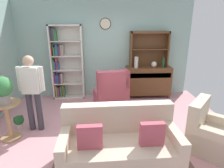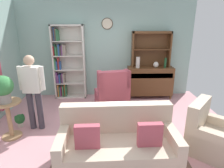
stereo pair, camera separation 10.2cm
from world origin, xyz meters
The scene contains 18 objects.
ground_plane centered at (0.00, 0.00, -0.01)m, with size 5.40×4.60×0.02m, color #C68C93.
wall_back centered at (0.00, 2.13, 1.40)m, with size 5.00×0.09×2.80m.
area_rug centered at (0.20, -0.30, 0.00)m, with size 2.21×1.93×0.01m, color brown.
bookshelf centered at (-1.16, 1.94, 1.03)m, with size 0.90×0.30×2.10m.
sideboard centered at (1.27, 1.86, 0.51)m, with size 1.30×0.45×0.92m.
sideboard_hutch centered at (1.27, 1.97, 1.56)m, with size 1.10×0.26×1.00m.
vase_tall centered at (0.88, 1.78, 1.08)m, with size 0.11×0.11×0.31m, color beige.
vase_round centered at (1.40, 1.79, 1.01)m, with size 0.15×0.15×0.17m, color beige.
bottle_wine centered at (1.66, 1.77, 1.06)m, with size 0.07×0.07×0.28m, color #194223.
couch_floral centered at (0.15, -0.96, 0.31)m, with size 1.82×0.90×0.90m.
armchair_floral centered at (1.77, -0.73, 0.29)m, with size 1.08×1.08×0.88m.
wingback_chair centered at (0.13, 1.08, 0.38)m, with size 0.93×0.94×1.05m.
plant_stand centered at (-1.88, -0.17, 0.46)m, with size 0.52×0.52×0.74m.
potted_plant_large centered at (-1.88, -0.22, 1.04)m, with size 0.37×0.37×0.51m.
potted_plant_small centered at (-1.87, 0.20, 0.17)m, with size 0.21×0.21×0.28m.
person_reading centered at (-1.49, 0.14, 0.91)m, with size 0.52×0.22×1.56m.
coffee_table centered at (0.23, -0.09, 0.35)m, with size 0.80×0.50×0.42m.
book_stack centered at (0.32, -0.07, 0.46)m, with size 0.18×0.13×0.08m.
Camera 1 is at (-0.11, -3.49, 2.14)m, focal length 30.55 mm.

